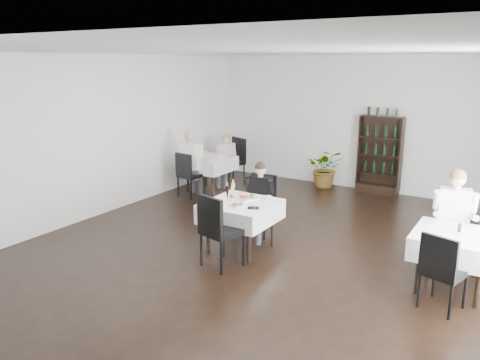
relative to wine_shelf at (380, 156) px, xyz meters
name	(u,v)px	position (x,y,z in m)	size (l,w,h in m)	color
room_shell	(258,158)	(-0.60, -4.31, 0.65)	(9.00, 9.00, 9.00)	black
wine_shelf	(380,156)	(0.00, 0.00, 0.00)	(0.90, 0.28, 1.75)	black
main_table	(241,211)	(-0.90, -4.31, -0.23)	(1.03, 1.03, 0.77)	black
left_table	(209,164)	(-3.30, -1.81, -0.23)	(0.98, 0.98, 0.77)	black
right_table	(454,245)	(2.10, -4.01, -0.23)	(0.98, 0.98, 0.77)	black
potted_tree	(326,168)	(-1.19, -0.11, -0.40)	(0.81, 0.70, 0.90)	#1F591E
main_chair_far	(261,200)	(-1.00, -3.51, -0.27)	(0.49, 0.50, 1.01)	black
main_chair_near	(217,227)	(-0.82, -5.06, -0.23)	(0.60, 0.60, 1.08)	black
left_chair_far	(234,158)	(-3.13, -1.03, -0.21)	(0.66, 0.66, 1.11)	black
left_chair_near	(188,172)	(-3.36, -2.50, -0.28)	(0.50, 0.51, 0.99)	black
right_chair_far	(461,229)	(2.08, -3.22, -0.27)	(0.53, 0.54, 1.01)	black
right_chair_near	(442,267)	(2.06, -4.65, -0.30)	(0.54, 0.55, 0.96)	black
diner_main	(259,195)	(-0.89, -3.77, -0.10)	(0.52, 0.54, 1.29)	#404047
diner_left_far	(226,156)	(-3.21, -1.27, -0.12)	(0.51, 0.53, 1.25)	#404047
diner_left_near	(191,158)	(-3.37, -2.35, 0.00)	(0.62, 0.66, 1.46)	#404047
diner_right_far	(454,214)	(1.99, -3.45, 0.00)	(0.60, 0.63, 1.46)	#404047
plate_far	(247,198)	(-0.90, -4.13, -0.06)	(0.36, 0.36, 0.09)	white
plate_near	(237,205)	(-0.83, -4.52, -0.06)	(0.24, 0.24, 0.07)	white
pilsner_dark	(227,193)	(-1.13, -4.34, 0.04)	(0.07, 0.07, 0.29)	black
pilsner_lager	(233,190)	(-1.13, -4.18, 0.05)	(0.07, 0.07, 0.30)	#B48E2E
coke_bottle	(232,195)	(-1.05, -4.33, 0.01)	(0.06, 0.06, 0.22)	silver
napkin_cutlery	(253,208)	(-0.58, -4.47, -0.07)	(0.21, 0.19, 0.02)	black
pepper_mill	(460,228)	(2.13, -3.93, -0.02)	(0.04, 0.04, 0.11)	black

